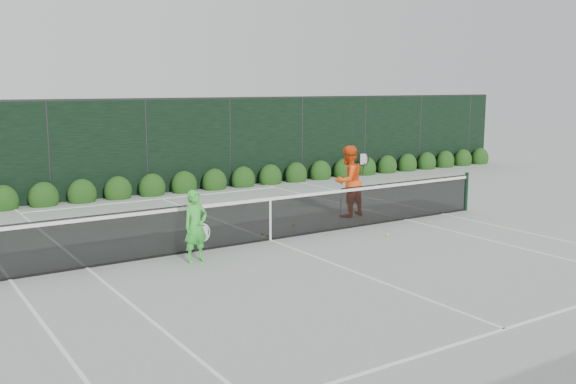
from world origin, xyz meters
TOP-DOWN VIEW (x-y plane):
  - ground at (0.00, 0.00)m, footprint 80.00×80.00m
  - tennis_net at (-0.02, 0.00)m, footprint 12.90×0.10m
  - player_woman at (-2.16, -0.73)m, footprint 0.64×0.42m
  - player_man at (3.15, 1.17)m, footprint 1.04×0.88m
  - court_lines at (0.00, 0.00)m, footprint 11.03×23.83m
  - windscreen_fence at (0.00, -2.71)m, footprint 32.00×21.07m
  - hedge_row at (-0.00, 7.15)m, footprint 31.66×0.65m
  - tennis_balls at (1.35, 0.14)m, footprint 2.79×2.12m

SIDE VIEW (x-z plane):
  - ground at x=0.00m, z-range 0.00..0.00m
  - court_lines at x=0.00m, z-range 0.00..0.01m
  - tennis_balls at x=1.35m, z-range 0.00..0.07m
  - hedge_row at x=0.00m, z-range -0.23..0.70m
  - tennis_net at x=-0.02m, z-range 0.00..1.07m
  - player_woman at x=-2.16m, z-range 0.00..1.43m
  - player_man at x=3.15m, z-range 0.00..1.89m
  - windscreen_fence at x=0.00m, z-range -0.02..3.04m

